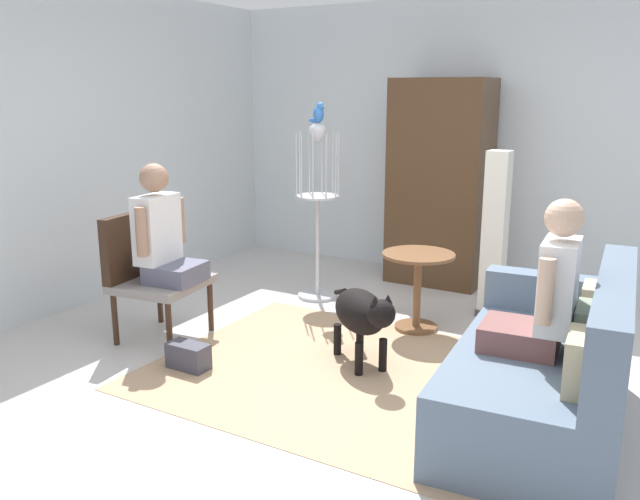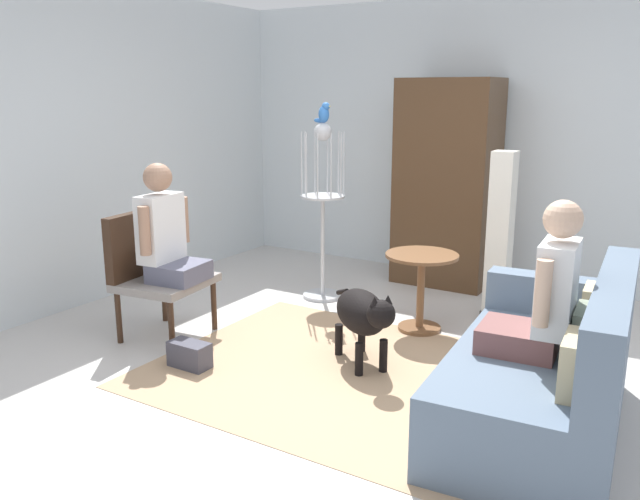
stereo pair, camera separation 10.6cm
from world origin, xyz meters
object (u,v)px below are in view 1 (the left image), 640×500
round_end_table (418,279)px  column_lamp (495,236)px  armchair (148,266)px  person_on_couch (546,294)px  couch (549,373)px  armoire_cabinet (440,183)px  dog (362,313)px  parrot (319,113)px  handbag (188,356)px  bird_cage_stand (318,212)px  person_on_armchair (162,234)px

round_end_table → column_lamp: 0.80m
armchair → person_on_couch: size_ratio=1.12×
couch → armoire_cabinet: 2.99m
armchair → dog: size_ratio=1.37×
parrot → armoire_cabinet: armoire_cabinet is taller
round_end_table → handbag: bearing=-125.0°
bird_cage_stand → dog: bearing=-48.4°
person_on_couch → handbag: 2.36m
person_on_couch → round_end_table: bearing=136.1°
dog → person_on_armchair: bearing=-169.2°
couch → parrot: bearing=148.5°
couch → armchair: 2.96m
round_end_table → dog: round_end_table is taller
armchair → person_on_armchair: (0.15, 0.02, 0.26)m
person_on_armchair → round_end_table: 1.99m
dog → round_end_table: bearing=86.0°
handbag → person_on_couch: bearing=9.5°
parrot → column_lamp: parrot is taller
couch → handbag: size_ratio=5.88×
person_on_armchair → handbag: bearing=-34.6°
dog → column_lamp: (0.48, 1.47, 0.31)m
round_end_table → handbag: size_ratio=2.14×
person_on_couch → round_end_table: person_on_couch is taller
armchair → round_end_table: (1.73, 1.16, -0.15)m
person_on_couch → round_end_table: 1.67m
armchair → dog: 1.70m
dog → bird_cage_stand: size_ratio=0.44×
bird_cage_stand → armchair: bearing=-113.0°
couch → dog: size_ratio=2.45×
person_on_armchair → dog: size_ratio=1.26×
armchair → bird_cage_stand: bearing=67.0°
person_on_couch → handbag: bearing=-170.5°
bird_cage_stand → parrot: bearing=-0.0°
person_on_couch → dog: bearing=167.2°
bird_cage_stand → armoire_cabinet: 1.30m
armchair → person_on_armchair: 0.30m
person_on_armchair → parrot: size_ratio=5.00×
person_on_couch → round_end_table: (-1.17, 1.13, -0.38)m
armchair → handbag: (0.67, -0.34, -0.46)m
armchair → column_lamp: 2.79m
couch → person_on_couch: (-0.05, -0.04, 0.46)m
bird_cage_stand → handbag: size_ratio=5.44×
armoire_cabinet → couch: bearing=-57.5°
round_end_table → armoire_cabinet: size_ratio=0.32×
person_on_armchair → bird_cage_stand: 1.54m
person_on_couch → parrot: (-2.26, 1.45, 0.87)m
person_on_armchair → round_end_table: (1.58, 1.14, -0.41)m
bird_cage_stand → handbag: 1.96m
parrot → couch: bearing=-31.5°
person_on_couch → handbag: (-2.23, -0.37, -0.70)m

